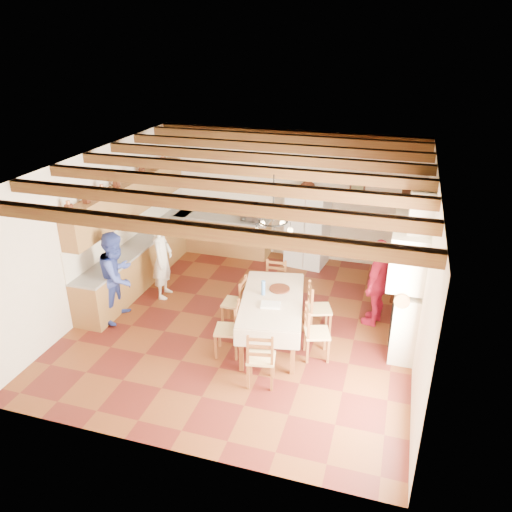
{
  "coord_description": "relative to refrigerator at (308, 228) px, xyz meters",
  "views": [
    {
      "loc": [
        2.49,
        -7.58,
        5.02
      ],
      "look_at": [
        0.1,
        0.3,
        1.25
      ],
      "focal_mm": 35.0,
      "sensor_mm": 36.0,
      "label": 1
    }
  ],
  "objects": [
    {
      "name": "dining_table",
      "position": [
        0.06,
        -3.32,
        -0.1
      ],
      "size": [
        1.35,
        2.12,
        0.86
      ],
      "rotation": [
        0.0,
        0.0,
        0.18
      ],
      "color": "silver",
      "rests_on": "floor"
    },
    {
      "name": "wall_back",
      "position": [
        -0.55,
        0.39,
        0.63
      ],
      "size": [
        6.0,
        0.02,
        3.0
      ],
      "primitive_type": "cube",
      "color": "beige",
      "rests_on": "ground"
    },
    {
      "name": "countertop_left",
      "position": [
        -3.25,
        -1.82,
        0.01
      ],
      "size": [
        0.62,
        4.3,
        0.04
      ],
      "primitive_type": "cube",
      "color": "slate",
      "rests_on": "lower_cabinets_left"
    },
    {
      "name": "hutch",
      "position": [
        2.2,
        -0.78,
        0.17
      ],
      "size": [
        0.5,
        1.15,
        2.08
      ],
      "primitive_type": null,
      "rotation": [
        0.0,
        0.0,
        0.02
      ],
      "color": "#39180C",
      "rests_on": "floor"
    },
    {
      "name": "floor",
      "position": [
        -0.55,
        -2.87,
        -0.88
      ],
      "size": [
        6.0,
        6.5,
        0.02
      ],
      "primitive_type": "cube",
      "color": "#4F1813",
      "rests_on": "ground"
    },
    {
      "name": "person_woman_red",
      "position": [
        1.73,
        -2.16,
        -0.04
      ],
      "size": [
        0.67,
        1.05,
        1.67
      ],
      "primitive_type": "imported",
      "rotation": [
        0.0,
        0.0,
        -1.86
      ],
      "color": "#B41636",
      "rests_on": "floor"
    },
    {
      "name": "chair_end_near",
      "position": [
        0.2,
        -4.46,
        -0.39
      ],
      "size": [
        0.48,
        0.47,
        0.96
      ],
      "primitive_type": null,
      "rotation": [
        0.0,
        0.0,
        3.32
      ],
      "color": "brown",
      "rests_on": "floor"
    },
    {
      "name": "fireplace",
      "position": [
        2.17,
        -2.67,
        0.53
      ],
      "size": [
        0.56,
        1.6,
        2.8
      ],
      "primitive_type": null,
      "color": "beige",
      "rests_on": "ground"
    },
    {
      "name": "person_man",
      "position": [
        -2.47,
        -2.36,
        -0.06
      ],
      "size": [
        0.46,
        0.64,
        1.62
      ],
      "primitive_type": "imported",
      "rotation": [
        0.0,
        0.0,
        1.7
      ],
      "color": "silver",
      "rests_on": "floor"
    },
    {
      "name": "countertop_back",
      "position": [
        -2.1,
        0.08,
        0.01
      ],
      "size": [
        2.34,
        0.62,
        0.04
      ],
      "primitive_type": "cube",
      "color": "slate",
      "rests_on": "lower_cabinets_back"
    },
    {
      "name": "lower_cabinets_left",
      "position": [
        -3.25,
        -1.82,
        -0.44
      ],
      "size": [
        0.6,
        4.3,
        0.86
      ],
      "primitive_type": "cube",
      "color": "brown",
      "rests_on": "ground"
    },
    {
      "name": "lower_cabinets_back",
      "position": [
        -2.1,
        0.08,
        -0.44
      ],
      "size": [
        2.3,
        0.6,
        0.86
      ],
      "primitive_type": "cube",
      "color": "brown",
      "rests_on": "ground"
    },
    {
      "name": "chair_right_far",
      "position": [
        0.79,
        -2.76,
        -0.39
      ],
      "size": [
        0.52,
        0.53,
        0.96
      ],
      "primitive_type": null,
      "rotation": [
        0.0,
        0.0,
        1.91
      ],
      "color": "brown",
      "rests_on": "floor"
    },
    {
      "name": "backsplash_left",
      "position": [
        -3.54,
        -1.82,
        0.33
      ],
      "size": [
        0.03,
        4.3,
        0.6
      ],
      "primitive_type": "cube",
      "color": "white",
      "rests_on": "ground"
    },
    {
      "name": "upper_cabinets",
      "position": [
        -3.38,
        -1.82,
        0.98
      ],
      "size": [
        0.35,
        4.2,
        0.7
      ],
      "primitive_type": "cube",
      "color": "brown",
      "rests_on": "ground"
    },
    {
      "name": "fridge_vase",
      "position": [
        -0.04,
        0.0,
        1.03
      ],
      "size": [
        0.34,
        0.34,
        0.33
      ],
      "primitive_type": "imported",
      "rotation": [
        0.0,
        0.0,
        -0.1
      ],
      "color": "#39180C",
      "rests_on": "refrigerator"
    },
    {
      "name": "wall_left",
      "position": [
        -3.56,
        -2.87,
        0.63
      ],
      "size": [
        0.02,
        6.5,
        3.0
      ],
      "primitive_type": "cube",
      "color": "beige",
      "rests_on": "ground"
    },
    {
      "name": "person_woman_blue",
      "position": [
        -2.88,
        -3.37,
        -0.01
      ],
      "size": [
        0.68,
        0.86,
        1.73
      ],
      "primitive_type": "imported",
      "rotation": [
        0.0,
        0.0,
        1.6
      ],
      "color": "#3345A6",
      "rests_on": "floor"
    },
    {
      "name": "ceiling",
      "position": [
        -0.55,
        -2.87,
        2.14
      ],
      "size": [
        6.0,
        6.5,
        0.02
      ],
      "primitive_type": "cube",
      "color": "white",
      "rests_on": "ground"
    },
    {
      "name": "chair_right_near",
      "position": [
        0.89,
        -3.54,
        -0.39
      ],
      "size": [
        0.51,
        0.52,
        0.96
      ],
      "primitive_type": null,
      "rotation": [
        0.0,
        0.0,
        1.89
      ],
      "color": "brown",
      "rests_on": "floor"
    },
    {
      "name": "chandelier",
      "position": [
        0.06,
        -3.32,
        1.38
      ],
      "size": [
        0.47,
        0.47,
        0.03
      ],
      "primitive_type": "torus",
      "color": "black",
      "rests_on": "ground"
    },
    {
      "name": "chair_left_far",
      "position": [
        -0.74,
        -3.0,
        -0.39
      ],
      "size": [
        0.41,
        0.43,
        0.96
      ],
      "primitive_type": null,
      "rotation": [
        0.0,
        0.0,
        -1.54
      ],
      "color": "brown",
      "rests_on": "floor"
    },
    {
      "name": "microwave",
      "position": [
        -1.35,
        0.08,
        0.16
      ],
      "size": [
        0.5,
        0.35,
        0.27
      ],
      "primitive_type": "imported",
      "rotation": [
        0.0,
        0.0,
        -0.04
      ],
      "color": "silver",
      "rests_on": "countertop_back"
    },
    {
      "name": "backsplash_back",
      "position": [
        -2.1,
        0.36,
        0.33
      ],
      "size": [
        2.3,
        0.03,
        0.6
      ],
      "primitive_type": "cube",
      "color": "white",
      "rests_on": "ground"
    },
    {
      "name": "ceiling_beams",
      "position": [
        -0.55,
        -2.87,
        2.04
      ],
      "size": [
        6.0,
        6.3,
        0.16
      ],
      "primitive_type": null,
      "color": "#37190F",
      "rests_on": "ground"
    },
    {
      "name": "wall_picture",
      "position": [
        1.0,
        0.36,
        0.98
      ],
      "size": [
        0.34,
        0.03,
        0.42
      ],
      "primitive_type": "cube",
      "color": "#331A14",
      "rests_on": "ground"
    },
    {
      "name": "wall_right",
      "position": [
        2.46,
        -2.87,
        0.63
      ],
      "size": [
        0.02,
        6.5,
        3.0
      ],
      "primitive_type": "cube",
      "color": "beige",
      "rests_on": "ground"
    },
    {
      "name": "chair_end_far",
      "position": [
        -0.2,
        -2.19,
        -0.39
      ],
      "size": [
        0.43,
        0.41,
        0.96
      ],
      "primitive_type": null,
      "rotation": [
        0.0,
        0.0,
        0.03
      ],
      "color": "brown",
      "rests_on": "floor"
    },
    {
      "name": "wall_front",
      "position": [
        -0.55,
        -6.13,
        0.63
      ],
      "size": [
        6.0,
        0.02,
        3.0
      ],
      "primitive_type": "cube",
      "color": "beige",
      "rests_on": "ground"
    },
    {
      "name": "chair_left_near",
      "position": [
        -0.55,
        -3.88,
        -0.39
      ],
      "size": [
        0.47,
        0.49,
        0.96
      ],
      "primitive_type": null,
      "rotation": [
        0.0,
        0.0,
        -1.38
      ],
      "color": "brown",
      "rests_on": "floor"
    },
    {
      "name": "refrigerator",
      "position": [
        0.0,
        0.0,
        0.0
      ],
      "size": [
        0.96,
        0.83,
        1.74
      ],
      "primitive_type": "cube",
      "rotation": [
        0.0,
        0.0,
        -0.14
      ],
      "color": "silver",
      "rests_on": "floor"
    }
  ]
}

